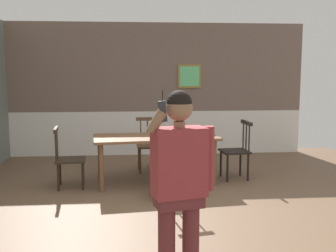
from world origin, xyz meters
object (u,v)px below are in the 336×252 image
chair_near_window (237,150)px  chair_opposite_corner (68,158)px  person_figure (180,178)px  chair_by_doorway (148,145)px  chair_at_table_head (165,165)px  dining_table (156,141)px

chair_near_window → chair_opposite_corner: 2.71m
chair_near_window → person_figure: size_ratio=0.59×
chair_by_doorway → person_figure: 4.03m
chair_near_window → chair_at_table_head: (-1.25, -0.96, -0.00)m
dining_table → chair_opposite_corner: (-1.35, -0.15, -0.22)m
chair_near_window → chair_at_table_head: size_ratio=0.93×
chair_at_table_head → chair_by_doorway: bearing=85.4°
dining_table → chair_at_table_head: size_ratio=1.94×
dining_table → chair_at_table_head: bearing=-83.6°
chair_near_window → chair_opposite_corner: size_ratio=1.03×
chair_by_doorway → chair_opposite_corner: bearing=33.8°
chair_by_doorway → dining_table: bearing=92.6°
chair_opposite_corner → person_figure: (1.37, -3.04, 0.48)m
chair_by_doorway → chair_at_table_head: size_ratio=0.92×
chair_near_window → chair_by_doorway: 1.58m
chair_at_table_head → chair_opposite_corner: (-1.44, 0.67, -0.02)m
chair_near_window → chair_opposite_corner: (-2.69, -0.29, -0.03)m
chair_by_doorway → person_figure: (0.11, -4.00, 0.46)m
chair_by_doorway → person_figure: bearing=88.1°
dining_table → chair_at_table_head: chair_at_table_head is taller
chair_by_doorway → chair_opposite_corner: (-1.26, -0.96, -0.02)m
chair_opposite_corner → chair_at_table_head: bearing=59.3°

